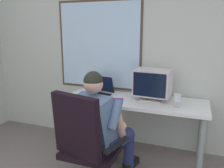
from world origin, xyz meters
name	(u,v)px	position (x,y,z in m)	size (l,w,h in m)	color
wall_rear	(137,54)	(-0.03, 2.73, 1.27)	(4.81, 0.08, 2.53)	beige
desk	(134,106)	(0.04, 2.36, 0.65)	(1.76, 0.62, 0.74)	gray
office_chair	(85,140)	(-0.21, 1.49, 0.57)	(0.69, 0.61, 1.04)	black
person_seated	(101,124)	(-0.15, 1.76, 0.62)	(0.62, 0.84, 1.20)	navy
crt_monitor	(153,83)	(0.25, 2.40, 0.96)	(0.45, 0.33, 0.38)	beige
laptop	(99,90)	(-0.46, 2.43, 0.81)	(0.39, 0.37, 0.23)	black
wine_glass	(177,98)	(0.56, 2.22, 0.85)	(0.08, 0.08, 0.16)	silver
cd_case	(117,100)	(-0.14, 2.26, 0.75)	(0.16, 0.15, 0.01)	#8D1D7B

